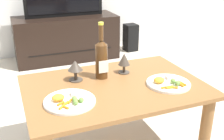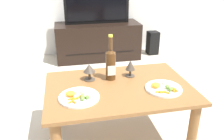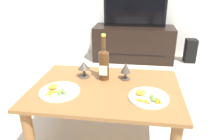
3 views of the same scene
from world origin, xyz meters
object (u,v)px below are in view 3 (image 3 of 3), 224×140
(tv_screen, at_px, (135,9))
(goblet_right, at_px, (126,69))
(goblet_left, at_px, (84,66))
(dinner_plate_right, at_px, (148,97))
(dinner_plate_left, at_px, (59,91))
(dining_table, at_px, (106,98))
(floor_speaker, at_px, (190,51))
(tv_stand, at_px, (133,43))
(wine_bottle, at_px, (104,63))

(tv_screen, distance_m, goblet_right, 1.75)
(goblet_left, xyz_separation_m, goblet_right, (0.33, 0.00, -0.00))
(dinner_plate_right, bearing_deg, dinner_plate_left, 179.89)
(dining_table, height_order, floor_speaker, dining_table)
(tv_stand, relative_size, goblet_right, 9.04)
(floor_speaker, bearing_deg, goblet_right, -120.78)
(goblet_left, relative_size, dinner_plate_right, 0.49)
(dinner_plate_right, bearing_deg, goblet_right, 122.26)
(tv_screen, xyz_separation_m, dinner_plate_right, (0.17, -2.01, -0.31))
(goblet_left, relative_size, dinner_plate_left, 0.47)
(tv_screen, height_order, goblet_right, tv_screen)
(floor_speaker, relative_size, goblet_left, 2.79)
(goblet_left, height_order, dinner_plate_right, goblet_left)
(wine_bottle, height_order, dinner_plate_right, wine_bottle)
(floor_speaker, distance_m, dinner_plate_left, 2.43)
(wine_bottle, xyz_separation_m, goblet_right, (0.16, 0.02, -0.05))
(wine_bottle, bearing_deg, tv_stand, 84.58)
(wine_bottle, relative_size, dinner_plate_left, 1.29)
(floor_speaker, bearing_deg, tv_stand, 176.51)
(dining_table, height_order, wine_bottle, wine_bottle)
(dining_table, distance_m, tv_stand, 1.90)
(tv_stand, relative_size, goblet_left, 9.46)
(goblet_left, distance_m, goblet_right, 0.33)
(goblet_right, bearing_deg, dinner_plate_right, -57.74)
(dinner_plate_left, height_order, dinner_plate_right, same)
(dining_table, relative_size, tv_screen, 1.15)
(goblet_right, distance_m, dinner_plate_left, 0.52)
(wine_bottle, xyz_separation_m, dinner_plate_right, (0.33, -0.25, -0.12))
(floor_speaker, bearing_deg, dinner_plate_left, -127.14)
(tv_screen, distance_m, goblet_left, 1.78)
(goblet_right, xyz_separation_m, dinner_plate_left, (-0.43, -0.27, -0.08))
(dining_table, relative_size, goblet_left, 8.22)
(goblet_right, relative_size, dinner_plate_left, 0.49)
(wine_bottle, bearing_deg, goblet_left, 173.07)
(dining_table, distance_m, floor_speaker, 2.16)
(dining_table, relative_size, dinner_plate_left, 3.87)
(tv_screen, distance_m, dinner_plate_right, 2.04)
(tv_screen, relative_size, wine_bottle, 2.60)
(goblet_right, bearing_deg, dinner_plate_left, -148.27)
(tv_screen, distance_m, wine_bottle, 1.77)
(tv_stand, bearing_deg, dinner_plate_left, -102.28)
(dinner_plate_left, distance_m, dinner_plate_right, 0.60)
(dining_table, bearing_deg, wine_bottle, 104.19)
(goblet_left, xyz_separation_m, dinner_plate_left, (-0.11, -0.27, -0.08))
(goblet_right, bearing_deg, floor_speaker, 63.19)
(tv_stand, distance_m, tv_screen, 0.53)
(dinner_plate_right, bearing_deg, goblet_left, 151.56)
(wine_bottle, distance_m, goblet_right, 0.17)
(goblet_right, bearing_deg, wine_bottle, -173.07)
(dining_table, bearing_deg, dinner_plate_left, -159.07)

